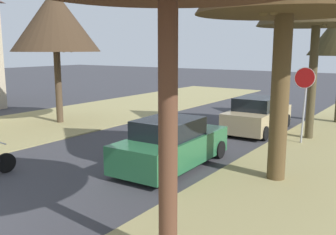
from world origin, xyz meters
TOP-DOWN VIEW (x-y plane):
  - stop_sign_far at (4.71, 12.59)m, footprint 0.81×0.42m
  - street_tree_left_mid_b at (-6.51, 9.99)m, footprint 4.26×4.26m
  - parked_sedan_green at (2.13, 7.28)m, footprint 2.07×4.46m
  - parked_sedan_tan at (2.39, 13.86)m, footprint 2.07×4.46m

SIDE VIEW (x-z plane):
  - parked_sedan_green at x=2.13m, z-range -0.06..1.51m
  - parked_sedan_tan at x=2.39m, z-range -0.06..1.51m
  - stop_sign_far at x=4.71m, z-range 0.71..3.67m
  - street_tree_left_mid_b at x=-6.51m, z-range 1.78..8.25m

